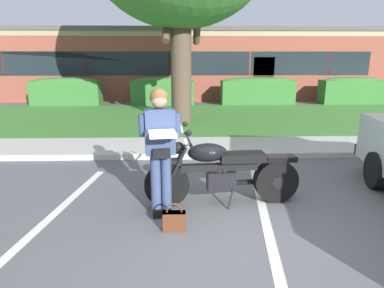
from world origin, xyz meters
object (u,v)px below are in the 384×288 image
motorcycle (228,171)px  hedge_left (66,91)px  hedge_right (350,90)px  rider_person (160,143)px  handbag (174,219)px  brick_building (172,63)px  hedge_center_left (163,91)px  hedge_center_right (257,91)px

motorcycle → hedge_left: 11.89m
hedge_right → rider_person: bearing=-126.1°
motorcycle → handbag: (-0.76, -0.78, -0.34)m
rider_person → brick_building: 17.69m
rider_person → hedge_left: 11.80m
rider_person → hedge_center_left: 10.82m
motorcycle → hedge_center_left: (-1.48, 10.44, 0.16)m
rider_person → handbag: bearing=-67.4°
handbag → hedge_center_left: size_ratio=0.13×
hedge_right → hedge_left: bearing=180.0°
hedge_right → brick_building: brick_building is taller
rider_person → hedge_center_right: (3.67, 10.80, -0.36)m
motorcycle → handbag: 1.14m
hedge_left → hedge_right: size_ratio=1.12×
rider_person → handbag: rider_person is taller
rider_person → hedge_right: size_ratio=0.64×
hedge_left → brick_building: size_ratio=0.13×
rider_person → hedge_center_left: rider_person is taller
hedge_left → hedge_right: bearing=-0.0°
hedge_center_left → handbag: bearing=-86.3°
handbag → hedge_center_right: bearing=72.7°
hedge_center_left → brick_building: (0.25, 6.87, 1.09)m
motorcycle → handbag: size_ratio=6.23×
handbag → hedge_center_left: (-0.73, 11.22, 0.51)m
motorcycle → hedge_left: (-5.70, 10.44, 0.16)m
hedge_center_right → brick_building: size_ratio=0.14×
handbag → brick_building: (-0.47, 18.09, 1.60)m
handbag → hedge_center_right: 11.76m
hedge_center_right → hedge_left: bearing=180.0°
hedge_center_right → handbag: bearing=-107.3°
handbag → brick_building: size_ratio=0.02×
handbag → brick_building: 18.17m
rider_person → hedge_center_right: 11.41m
motorcycle → rider_person: size_ratio=1.32×
motorcycle → rider_person: 1.13m
motorcycle → hedge_right: 12.54m
hedge_center_left → hedge_right: same height
motorcycle → hedge_left: motorcycle is taller
rider_person → hedge_center_left: (-0.55, 10.80, -0.36)m
rider_person → hedge_left: bearing=113.8°
handbag → hedge_left: (-4.94, 11.22, 0.51)m
hedge_left → motorcycle: bearing=-61.4°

